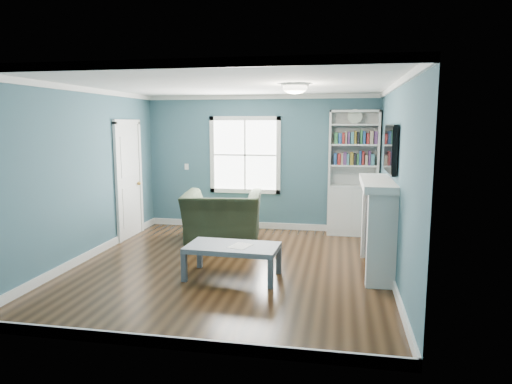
# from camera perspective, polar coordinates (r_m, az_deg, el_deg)

# --- Properties ---
(floor) EXTENTS (5.00, 5.00, 0.00)m
(floor) POSITION_cam_1_polar(r_m,az_deg,el_deg) (6.74, -3.21, -9.28)
(floor) COLOR black
(floor) RESTS_ON ground
(room_walls) EXTENTS (5.00, 5.00, 5.00)m
(room_walls) POSITION_cam_1_polar(r_m,az_deg,el_deg) (6.43, -3.33, 4.26)
(room_walls) COLOR #395F6D
(room_walls) RESTS_ON ground
(trim) EXTENTS (4.50, 5.00, 2.60)m
(trim) POSITION_cam_1_polar(r_m,az_deg,el_deg) (6.47, -3.30, 1.21)
(trim) COLOR white
(trim) RESTS_ON ground
(window) EXTENTS (1.40, 0.06, 1.50)m
(window) POSITION_cam_1_polar(r_m,az_deg,el_deg) (8.92, -1.38, 4.64)
(window) COLOR white
(window) RESTS_ON room_walls
(bookshelf) EXTENTS (0.90, 0.35, 2.31)m
(bookshelf) POSITION_cam_1_polar(r_m,az_deg,el_deg) (8.61, 11.98, 0.78)
(bookshelf) COLOR silver
(bookshelf) RESTS_ON ground
(fireplace) EXTENTS (0.44, 1.58, 1.30)m
(fireplace) POSITION_cam_1_polar(r_m,az_deg,el_deg) (6.61, 15.03, -4.21)
(fireplace) COLOR black
(fireplace) RESTS_ON ground
(tv) EXTENTS (0.06, 1.10, 0.65)m
(tv) POSITION_cam_1_polar(r_m,az_deg,el_deg) (6.47, 16.47, 5.22)
(tv) COLOR black
(tv) RESTS_ON fireplace
(door) EXTENTS (0.12, 0.98, 2.17)m
(door) POSITION_cam_1_polar(r_m,az_deg,el_deg) (8.56, -15.61, 1.62)
(door) COLOR silver
(door) RESTS_ON ground
(ceiling_fixture) EXTENTS (0.38, 0.38, 0.15)m
(ceiling_fixture) POSITION_cam_1_polar(r_m,az_deg,el_deg) (6.38, 4.90, 12.91)
(ceiling_fixture) COLOR white
(ceiling_fixture) RESTS_ON room_walls
(light_switch) EXTENTS (0.08, 0.01, 0.12)m
(light_switch) POSITION_cam_1_polar(r_m,az_deg,el_deg) (9.27, -8.67, 3.14)
(light_switch) COLOR white
(light_switch) RESTS_ON room_walls
(recliner) EXTENTS (1.43, 1.03, 1.16)m
(recliner) POSITION_cam_1_polar(r_m,az_deg,el_deg) (8.06, -4.23, -2.06)
(recliner) COLOR black
(recliner) RESTS_ON ground
(coffee_table) EXTENTS (1.25, 0.72, 0.45)m
(coffee_table) POSITION_cam_1_polar(r_m,az_deg,el_deg) (6.18, -2.94, -7.18)
(coffee_table) COLOR #4C525B
(coffee_table) RESTS_ON ground
(paper_sheet) EXTENTS (0.32, 0.36, 0.00)m
(paper_sheet) POSITION_cam_1_polar(r_m,az_deg,el_deg) (6.12, -1.97, -6.75)
(paper_sheet) COLOR white
(paper_sheet) RESTS_ON coffee_table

